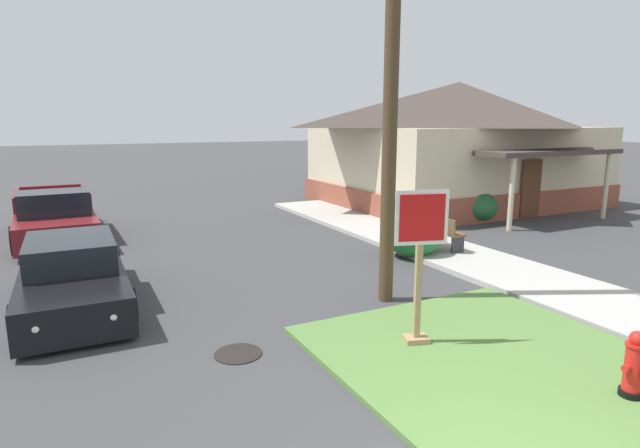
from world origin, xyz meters
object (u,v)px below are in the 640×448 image
object	(u,v)px
stop_sign	(419,267)
street_bench	(439,230)
fire_hydrant	(634,366)
utility_pole	(393,4)
pickup_truck_maroon	(55,219)
manhole_cover	(238,354)
parked_sedan_black	(73,277)

from	to	relation	value
stop_sign	street_bench	size ratio (longest dim) A/B	1.52
fire_hydrant	stop_sign	world-z (taller)	stop_sign
stop_sign	utility_pole	size ratio (longest dim) A/B	0.23
fire_hydrant	pickup_truck_maroon	bearing A→B (deg)	115.61
stop_sign	utility_pole	world-z (taller)	utility_pole
stop_sign	pickup_truck_maroon	xyz separation A→B (m)	(-4.84, 10.50, -0.63)
fire_hydrant	utility_pole	world-z (taller)	utility_pole
manhole_cover	street_bench	xyz separation A→B (m)	(6.57, 3.42, 0.58)
pickup_truck_maroon	street_bench	xyz separation A→B (m)	(8.92, -6.10, -0.03)
fire_hydrant	street_bench	xyz separation A→B (m)	(2.72, 6.84, 0.11)
fire_hydrant	pickup_truck_maroon	distance (m)	14.35
stop_sign	manhole_cover	xyz separation A→B (m)	(-2.49, 0.98, -1.24)
manhole_cover	utility_pole	bearing A→B (deg)	16.39
parked_sedan_black	manhole_cover	bearing A→B (deg)	-58.27
utility_pole	parked_sedan_black	bearing A→B (deg)	155.85
manhole_cover	street_bench	world-z (taller)	street_bench
stop_sign	parked_sedan_black	distance (m)	6.30
manhole_cover	pickup_truck_maroon	size ratio (longest dim) A/B	0.13
utility_pole	manhole_cover	bearing A→B (deg)	-163.61
pickup_truck_maroon	street_bench	world-z (taller)	pickup_truck_maroon
utility_pole	pickup_truck_maroon	bearing A→B (deg)	123.12
manhole_cover	street_bench	distance (m)	7.43
fire_hydrant	manhole_cover	size ratio (longest dim) A/B	1.19
manhole_cover	parked_sedan_black	bearing A→B (deg)	121.73
parked_sedan_black	pickup_truck_maroon	world-z (taller)	pickup_truck_maroon
stop_sign	manhole_cover	distance (m)	2.95
stop_sign	pickup_truck_maroon	distance (m)	11.58
stop_sign	manhole_cover	world-z (taller)	stop_sign
manhole_cover	pickup_truck_maroon	world-z (taller)	pickup_truck_maroon
fire_hydrant	stop_sign	bearing A→B (deg)	119.31
fire_hydrant	manhole_cover	distance (m)	5.17
manhole_cover	pickup_truck_maroon	bearing A→B (deg)	103.86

